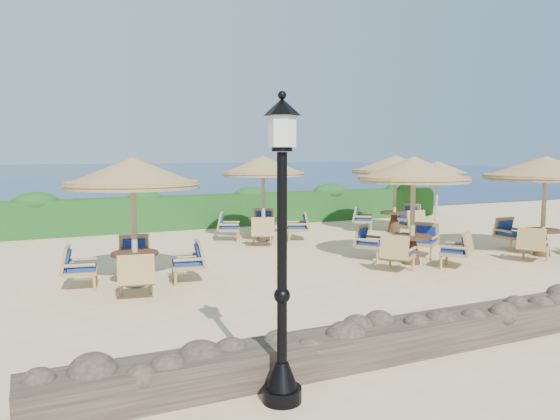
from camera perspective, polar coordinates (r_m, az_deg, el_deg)
The scene contains 11 objects.
ground at distance 14.32m, azimuth 5.98°, elevation -5.07°, with size 120.00×120.00×0.00m, color beige.
sea at distance 82.40m, azimuth -20.05°, elevation 3.73°, with size 160.00×160.00×0.00m, color #0C1E52.
hedge at distance 20.67m, azimuth -4.35°, elevation 0.04°, with size 18.00×0.90×1.20m, color #144016.
stone_wall at distance 9.66m, azimuth 25.62°, elevation -9.74°, with size 15.00×0.65×0.44m, color brown.
lamp_post at distance 5.91m, azimuth 0.21°, elevation -5.62°, with size 0.44×0.44×3.31m.
extra_parasol at distance 22.90m, azimuth 16.14°, elevation 4.34°, with size 2.30×2.30×2.41m.
cafe_set_0 at distance 11.49m, azimuth -15.08°, elevation 1.09°, with size 2.88×2.88×2.65m.
cafe_set_1 at distance 13.73m, azimuth 13.74°, elevation 1.91°, with size 2.73×2.73×2.65m.
cafe_set_2 at distance 16.03m, azimuth 25.96°, elevation 2.70°, with size 3.19×3.19×2.65m.
cafe_set_3 at distance 16.91m, azimuth -1.77°, elevation 2.69°, with size 2.84×2.84×2.65m.
cafe_set_4 at distance 19.17m, azimuth 11.93°, elevation 3.51°, with size 2.99×2.99×2.65m.
Camera 1 is at (-7.27, -12.03, 2.74)m, focal length 35.00 mm.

